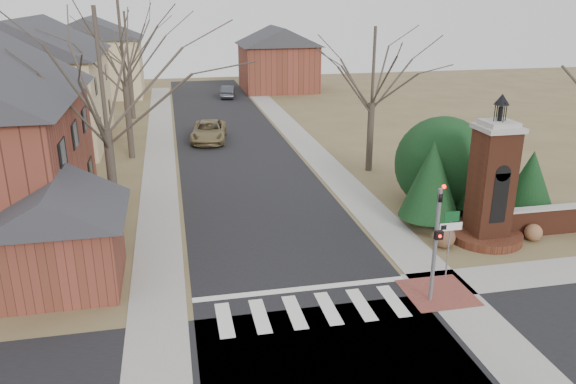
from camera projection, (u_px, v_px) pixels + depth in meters
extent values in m
plane|color=brown|center=(318.00, 323.00, 18.58)|extent=(120.00, 120.00, 0.00)
cube|color=black|center=(236.00, 152.00, 38.88)|extent=(8.00, 70.00, 0.01)
cube|color=black|center=(345.00, 380.00, 15.81)|extent=(120.00, 8.00, 0.01)
cube|color=silver|center=(312.00, 310.00, 19.31)|extent=(8.00, 2.20, 0.02)
cube|color=silver|center=(302.00, 289.00, 20.70)|extent=(8.00, 0.35, 0.02)
cube|color=gray|center=(309.00, 148.00, 39.90)|extent=(2.00, 60.00, 0.02)
cube|color=gray|center=(160.00, 156.00, 37.86)|extent=(2.00, 60.00, 0.02)
cube|color=brown|center=(438.00, 293.00, 20.43)|extent=(2.40, 2.40, 0.02)
cylinder|color=slate|center=(435.00, 246.00, 19.28)|extent=(0.14, 0.14, 4.20)
imported|color=black|center=(440.00, 193.00, 18.63)|extent=(0.15, 0.18, 0.90)
sphere|color=#FF0C05|center=(444.00, 187.00, 18.33)|extent=(0.14, 0.14, 0.14)
cube|color=black|center=(439.00, 235.00, 18.94)|extent=(0.28, 0.16, 0.30)
sphere|color=#FF0C05|center=(440.00, 236.00, 18.86)|extent=(0.11, 0.11, 0.11)
cylinder|color=slate|center=(448.00, 247.00, 21.09)|extent=(0.06, 0.06, 2.60)
cube|color=silver|center=(451.00, 227.00, 20.79)|extent=(0.90, 0.03, 0.30)
cube|color=black|center=(444.00, 228.00, 20.71)|extent=(0.22, 0.02, 0.18)
cube|color=#0E421D|center=(452.00, 217.00, 20.65)|extent=(0.60, 0.03, 0.40)
cylinder|color=#5A2A1A|center=(485.00, 236.00, 24.89)|extent=(3.20, 3.20, 0.36)
cube|color=#5A2A1A|center=(491.00, 186.00, 24.12)|extent=(1.50, 1.50, 5.00)
cube|color=black|center=(499.00, 198.00, 23.56)|extent=(0.70, 0.10, 2.20)
cube|color=gray|center=(498.00, 128.00, 23.28)|extent=(1.70, 1.70, 0.20)
cube|color=gray|center=(499.00, 123.00, 23.21)|extent=(1.30, 1.30, 0.20)
cylinder|color=black|center=(500.00, 114.00, 23.08)|extent=(0.20, 0.20, 0.60)
cone|color=black|center=(502.00, 99.00, 22.88)|extent=(0.64, 0.64, 0.45)
cube|color=#5A2A1A|center=(575.00, 219.00, 25.63)|extent=(7.50, 0.40, 1.20)
cube|color=#CFC28A|center=(37.00, 100.00, 39.79)|extent=(9.00, 12.00, 6.40)
cube|color=brown|center=(63.00, 250.00, 20.60)|extent=(4.00, 4.00, 2.80)
cube|color=brown|center=(17.00, 210.00, 18.99)|extent=(0.75, 0.75, 1.82)
cube|color=#CFC28A|center=(93.00, 68.00, 59.54)|extent=(10.00, 8.00, 6.00)
cube|color=#CFC28A|center=(58.00, 30.00, 56.19)|extent=(0.75, 0.75, 3.08)
cube|color=brown|center=(278.00, 68.00, 63.61)|extent=(8.00, 8.00, 5.00)
cube|color=brown|center=(260.00, 38.00, 60.57)|extent=(0.75, 0.75, 2.80)
cylinder|color=#473D33|center=(428.00, 221.00, 26.36)|extent=(0.20, 0.20, 0.50)
cone|color=black|center=(431.00, 179.00, 25.68)|extent=(2.80, 2.80, 3.60)
cylinder|color=#473D33|center=(478.00, 206.00, 28.12)|extent=(0.20, 0.20, 0.50)
cone|color=black|center=(484.00, 161.00, 27.34)|extent=(3.40, 3.40, 4.20)
cylinder|color=#473D33|center=(526.00, 211.00, 27.58)|extent=(0.20, 0.20, 0.50)
cone|color=black|center=(531.00, 179.00, 27.04)|extent=(2.40, 2.40, 2.80)
sphere|color=black|center=(443.00, 160.00, 28.31)|extent=(4.80, 4.80, 4.80)
cylinder|color=#473D33|center=(113.00, 184.00, 24.71)|extent=(0.40, 0.40, 4.83)
cylinder|color=#473D33|center=(129.00, 120.00, 36.68)|extent=(0.40, 0.40, 5.04)
cylinder|color=#473D33|center=(131.00, 93.00, 48.68)|extent=(0.40, 0.40, 4.41)
cylinder|color=#473D33|center=(370.00, 137.00, 34.11)|extent=(0.40, 0.40, 4.20)
imported|color=olive|center=(209.00, 131.00, 41.52)|extent=(3.14, 5.57, 1.47)
imported|color=#373A3F|center=(228.00, 92.00, 59.32)|extent=(1.97, 4.02, 1.27)
sphere|color=brown|center=(444.00, 237.00, 23.99)|extent=(0.97, 0.97, 0.97)
sphere|color=brown|center=(533.00, 232.00, 24.70)|extent=(0.77, 0.77, 0.77)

